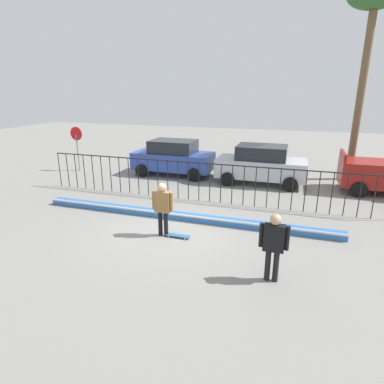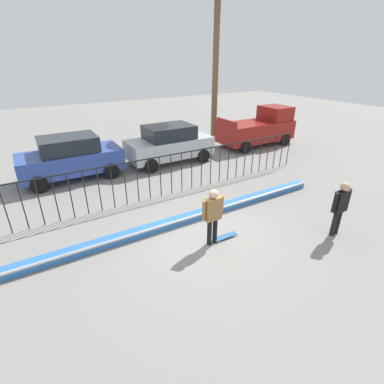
{
  "view_description": "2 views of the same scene",
  "coord_description": "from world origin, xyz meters",
  "px_view_note": "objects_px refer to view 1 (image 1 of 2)",
  "views": [
    {
      "loc": [
        3.72,
        -9.08,
        4.47
      ],
      "look_at": [
        0.32,
        1.34,
        0.98
      ],
      "focal_mm": 30.13,
      "sensor_mm": 36.0,
      "label": 1
    },
    {
      "loc": [
        -4.2,
        -6.1,
        5.0
      ],
      "look_at": [
        0.19,
        1.22,
        0.95
      ],
      "focal_mm": 26.83,
      "sensor_mm": 36.0,
      "label": 2
    }
  ],
  "objects_px": {
    "parked_car_blue": "(173,157)",
    "palm_tree_tall": "(374,6)",
    "parked_car_silver": "(261,164)",
    "stop_sign": "(77,143)",
    "skateboard": "(178,236)",
    "camera_operator": "(274,242)",
    "skateboarder": "(163,205)"
  },
  "relations": [
    {
      "from": "parked_car_blue",
      "to": "palm_tree_tall",
      "type": "xyz_separation_m",
      "value": [
        9.04,
        1.97,
        7.09
      ]
    },
    {
      "from": "parked_car_silver",
      "to": "stop_sign",
      "type": "height_order",
      "value": "stop_sign"
    },
    {
      "from": "skateboard",
      "to": "parked_car_blue",
      "type": "height_order",
      "value": "parked_car_blue"
    },
    {
      "from": "camera_operator",
      "to": "skateboarder",
      "type": "bearing_deg",
      "value": 14.25
    },
    {
      "from": "skateboard",
      "to": "parked_car_silver",
      "type": "xyz_separation_m",
      "value": [
        1.74,
        7.1,
        0.91
      ]
    },
    {
      "from": "parked_car_blue",
      "to": "parked_car_silver",
      "type": "xyz_separation_m",
      "value": [
        4.73,
        -0.28,
        0.0
      ]
    },
    {
      "from": "skateboarder",
      "to": "parked_car_blue",
      "type": "xyz_separation_m",
      "value": [
        -2.5,
        7.38,
        -0.07
      ]
    },
    {
      "from": "skateboarder",
      "to": "palm_tree_tall",
      "type": "distance_m",
      "value": 13.4
    },
    {
      "from": "palm_tree_tall",
      "to": "camera_operator",
      "type": "bearing_deg",
      "value": -105.55
    },
    {
      "from": "skateboard",
      "to": "stop_sign",
      "type": "relative_size",
      "value": 0.32
    },
    {
      "from": "skateboard",
      "to": "parked_car_silver",
      "type": "relative_size",
      "value": 0.19
    },
    {
      "from": "camera_operator",
      "to": "parked_car_blue",
      "type": "relative_size",
      "value": 0.41
    },
    {
      "from": "skateboard",
      "to": "stop_sign",
      "type": "distance_m",
      "value": 10.9
    },
    {
      "from": "stop_sign",
      "to": "skateboard",
      "type": "bearing_deg",
      "value": -37.73
    },
    {
      "from": "parked_car_blue",
      "to": "palm_tree_tall",
      "type": "bearing_deg",
      "value": 9.14
    },
    {
      "from": "stop_sign",
      "to": "skateboarder",
      "type": "bearing_deg",
      "value": -39.37
    },
    {
      "from": "parked_car_blue",
      "to": "palm_tree_tall",
      "type": "height_order",
      "value": "palm_tree_tall"
    },
    {
      "from": "camera_operator",
      "to": "parked_car_silver",
      "type": "height_order",
      "value": "parked_car_silver"
    },
    {
      "from": "camera_operator",
      "to": "parked_car_silver",
      "type": "relative_size",
      "value": 0.41
    },
    {
      "from": "skateboarder",
      "to": "parked_car_blue",
      "type": "bearing_deg",
      "value": 97.18
    },
    {
      "from": "parked_car_silver",
      "to": "stop_sign",
      "type": "bearing_deg",
      "value": 179.61
    },
    {
      "from": "camera_operator",
      "to": "skateboard",
      "type": "bearing_deg",
      "value": 10.91
    },
    {
      "from": "skateboard",
      "to": "camera_operator",
      "type": "relative_size",
      "value": 0.46
    },
    {
      "from": "parked_car_blue",
      "to": "parked_car_silver",
      "type": "bearing_deg",
      "value": -6.54
    },
    {
      "from": "skateboarder",
      "to": "skateboard",
      "type": "xyz_separation_m",
      "value": [
        0.49,
        0.0,
        -0.99
      ]
    },
    {
      "from": "stop_sign",
      "to": "camera_operator",
      "type": "bearing_deg",
      "value": -35.22
    },
    {
      "from": "parked_car_silver",
      "to": "palm_tree_tall",
      "type": "relative_size",
      "value": 0.46
    },
    {
      "from": "palm_tree_tall",
      "to": "parked_car_blue",
      "type": "bearing_deg",
      "value": -167.69
    },
    {
      "from": "skateboarder",
      "to": "camera_operator",
      "type": "distance_m",
      "value": 3.84
    },
    {
      "from": "skateboarder",
      "to": "camera_operator",
      "type": "relative_size",
      "value": 1.0
    },
    {
      "from": "parked_car_silver",
      "to": "palm_tree_tall",
      "type": "distance_m",
      "value": 8.59
    },
    {
      "from": "camera_operator",
      "to": "palm_tree_tall",
      "type": "xyz_separation_m",
      "value": [
        3.03,
        10.91,
        7.01
      ]
    }
  ]
}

